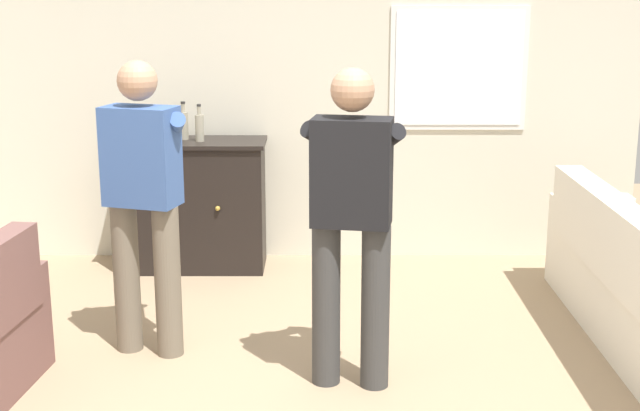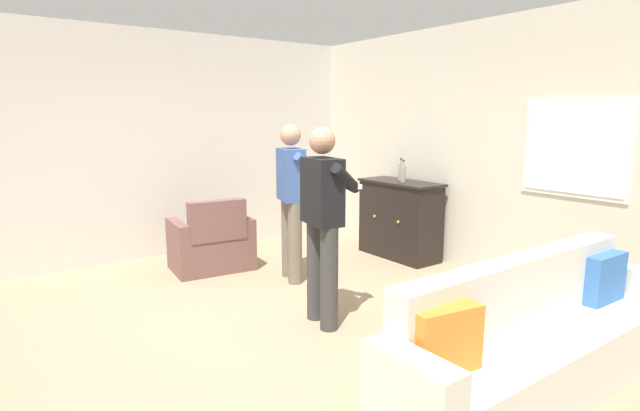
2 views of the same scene
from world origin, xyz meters
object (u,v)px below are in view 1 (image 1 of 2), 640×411
couch (639,295)px  bottle_liquor_amber (196,127)px  sideboard_cabinet (190,205)px  bottle_wine_green (180,125)px  person_standing_right (349,213)px  person_standing_left (141,194)px

couch → bottle_liquor_amber: bottle_liquor_amber is taller
sideboard_cabinet → bottle_wine_green: 0.60m
person_standing_right → bottle_wine_green: bearing=119.4°
person_standing_left → person_standing_right: size_ratio=1.00×
bottle_liquor_amber → person_standing_left: person_standing_left is taller
bottle_liquor_amber → person_standing_left: 1.56m
person_standing_left → person_standing_right: same height
sideboard_cabinet → bottle_liquor_amber: size_ratio=4.02×
bottle_wine_green → person_standing_left: 1.64m
bottle_wine_green → person_standing_right: bearing=-60.6°
sideboard_cabinet → bottle_wine_green: bearing=136.1°
bottle_liquor_amber → couch: bearing=-29.2°
person_standing_right → sideboard_cabinet: bearing=118.8°
bottle_liquor_amber → person_standing_left: bearing=-94.1°
couch → bottle_wine_green: size_ratio=9.25×
couch → sideboard_cabinet: bearing=150.9°
bottle_wine_green → person_standing_right: 2.37m
person_standing_left → person_standing_right: 1.23m
couch → person_standing_right: size_ratio=1.54×
person_standing_left → person_standing_right: bearing=-20.6°
couch → bottle_wine_green: bottle_wine_green is taller
couch → bottle_wine_green: (-2.86, 1.62, 0.74)m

